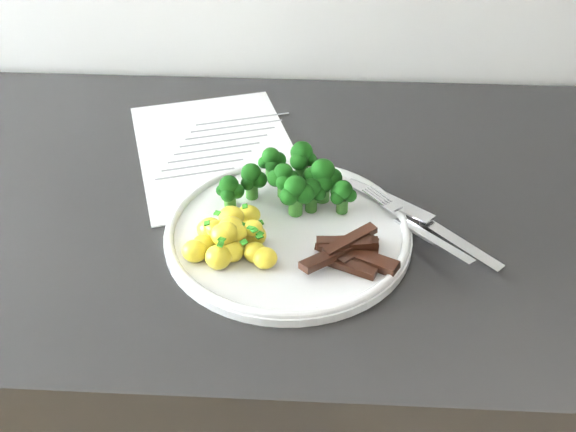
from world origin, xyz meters
name	(u,v)px	position (x,y,z in m)	size (l,w,h in m)	color
counter	(361,430)	(0.12, 1.66, 0.46)	(2.46, 0.61, 0.92)	black
recipe_paper	(217,150)	(-0.10, 1.76, 0.92)	(0.28, 0.34, 0.00)	silver
plate	(288,232)	(0.01, 1.59, 0.93)	(0.28, 0.28, 0.02)	silver
broccoli	(293,178)	(0.01, 1.64, 0.96)	(0.16, 0.10, 0.06)	#285D1B
potatoes	(230,237)	(-0.05, 1.55, 0.95)	(0.10, 0.10, 0.04)	gold
beef_strips	(350,252)	(0.08, 1.54, 0.94)	(0.11, 0.08, 0.03)	black
fork	(418,228)	(0.15, 1.59, 0.94)	(0.11, 0.14, 0.02)	silver
knife	(439,233)	(0.18, 1.59, 0.93)	(0.17, 0.16, 0.02)	silver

